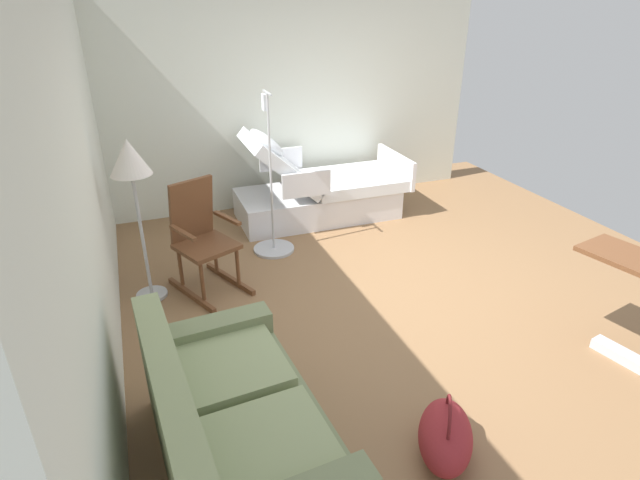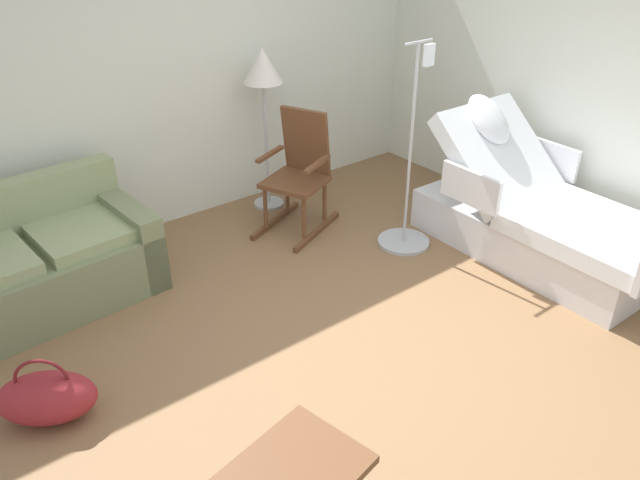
{
  "view_description": "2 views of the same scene",
  "coord_description": "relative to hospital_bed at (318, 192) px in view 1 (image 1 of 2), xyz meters",
  "views": [
    {
      "loc": [
        -3.64,
        2.03,
        2.54
      ],
      "look_at": [
        -0.15,
        0.71,
        0.73
      ],
      "focal_mm": 28.73,
      "sensor_mm": 36.0,
      "label": 1
    },
    {
      "loc": [
        -2.2,
        -2.46,
        2.66
      ],
      "look_at": [
        -0.0,
        0.35,
        0.62
      ],
      "focal_mm": 34.9,
      "sensor_mm": 36.0,
      "label": 2
    }
  ],
  "objects": [
    {
      "name": "ground_plane",
      "position": [
        -1.91,
        0.06,
        -0.32
      ],
      "size": [
        6.35,
        6.35,
        0.0
      ],
      "primitive_type": "plane",
      "color": "olive"
    },
    {
      "name": "back_wall",
      "position": [
        -1.91,
        2.44,
        1.03
      ],
      "size": [
        5.28,
        0.1,
        2.7
      ],
      "primitive_type": "cube",
      "color": "silver",
      "rests_on": "ground"
    },
    {
      "name": "side_wall",
      "position": [
        0.68,
        0.06,
        1.03
      ],
      "size": [
        0.1,
        4.87,
        2.7
      ],
      "primitive_type": "cube",
      "color": "silver",
      "rests_on": "ground"
    },
    {
      "name": "hospital_bed",
      "position": [
        0.0,
        0.0,
        0.0
      ],
      "size": [
        1.05,
        2.07,
        1.21
      ],
      "color": "silver",
      "rests_on": "ground"
    },
    {
      "name": "couch",
      "position": [
        -3.41,
        1.78,
        -0.01
      ],
      "size": [
        1.66,
        0.96,
        0.85
      ],
      "color": "#737D57",
      "rests_on": "ground"
    },
    {
      "name": "rocking_chair",
      "position": [
        -1.21,
        1.6,
        0.18
      ],
      "size": [
        0.89,
        0.74,
        1.05
      ],
      "color": "brown",
      "rests_on": "ground"
    },
    {
      "name": "floor_lamp",
      "position": [
        -1.21,
        2.11,
        0.91
      ],
      "size": [
        0.34,
        0.34,
        1.48
      ],
      "color": "#B2B5BA",
      "rests_on": "ground"
    },
    {
      "name": "duffel_bag",
      "position": [
        -3.72,
        0.59,
        -0.17
      ],
      "size": [
        0.64,
        0.57,
        0.43
      ],
      "color": "maroon",
      "rests_on": "ground"
    },
    {
      "name": "iv_pole",
      "position": [
        -0.7,
        0.79,
        -0.07
      ],
      "size": [
        0.44,
        0.44,
        1.69
      ],
      "color": "#B2B5BA",
      "rests_on": "ground"
    }
  ]
}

